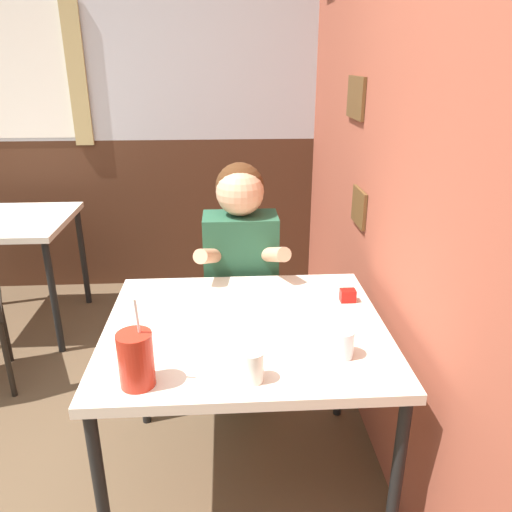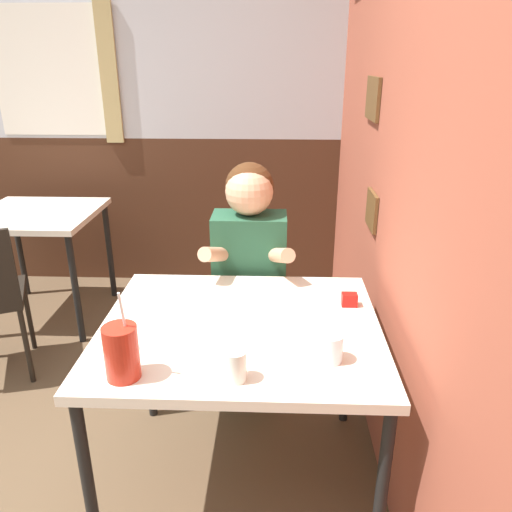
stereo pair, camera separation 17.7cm
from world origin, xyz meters
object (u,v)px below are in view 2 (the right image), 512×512
(main_table, at_px, (241,340))
(background_table, at_px, (38,225))
(person_seated, at_px, (250,280))
(cocktail_pitcher, at_px, (122,352))

(main_table, xyz_separation_m, background_table, (-1.39, 1.38, -0.02))
(background_table, height_order, person_seated, person_seated)
(person_seated, bearing_deg, main_table, -90.34)
(background_table, relative_size, person_seated, 0.61)
(person_seated, bearing_deg, background_table, 150.15)
(main_table, bearing_deg, cocktail_pitcher, -134.89)
(cocktail_pitcher, bearing_deg, background_table, 121.76)
(background_table, bearing_deg, main_table, -44.80)
(person_seated, bearing_deg, cocktail_pitcher, -110.09)
(main_table, bearing_deg, person_seated, 89.66)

